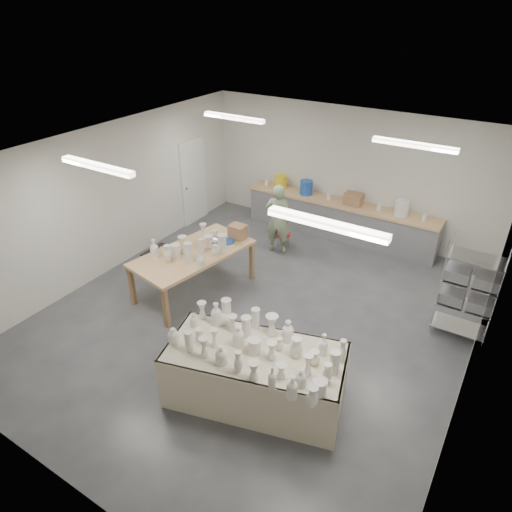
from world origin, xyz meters
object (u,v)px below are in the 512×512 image
Objects in this scene: work_table at (197,251)px; potter at (278,219)px; drying_table at (256,373)px; red_stool at (283,235)px.

potter reaches higher than work_table.
work_table is 1.56× the size of potter.
potter is (-1.89, 3.97, 0.33)m from drying_table.
potter is at bearing -90.00° from red_stool.
potter is at bearing 100.60° from drying_table.
red_stool is (-0.00, 0.27, -0.52)m from potter.
potter is 4.63× the size of red_stool.
work_table reaches higher than red_stool.
drying_table is at bearing -25.89° from work_table.
potter reaches higher than red_stool.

